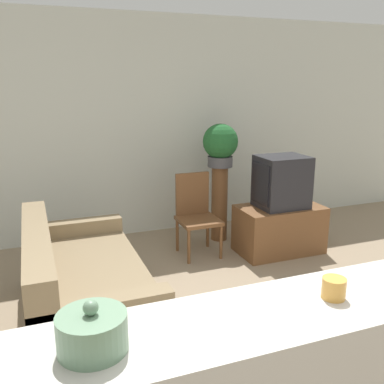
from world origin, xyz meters
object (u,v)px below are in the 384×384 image
(couch, at_px, (82,287))
(decorative_bowl, at_px, (92,332))
(potted_plant, at_px, (220,144))
(wooden_chair, at_px, (196,211))
(television, at_px, (281,182))

(couch, bearing_deg, decorative_bowl, -94.58)
(potted_plant, bearing_deg, wooden_chair, -145.64)
(wooden_chair, distance_m, potted_plant, 0.87)
(decorative_bowl, bearing_deg, television, 48.07)
(television, distance_m, decorative_bowl, 3.68)
(television, distance_m, potted_plant, 0.85)
(wooden_chair, height_order, potted_plant, potted_plant)
(television, height_order, wooden_chair, television)
(television, distance_m, wooden_chair, 1.01)
(television, xyz_separation_m, potted_plant, (-0.47, 0.61, 0.36))
(couch, height_order, decorative_bowl, decorative_bowl)
(wooden_chair, xyz_separation_m, potted_plant, (0.42, 0.29, 0.70))
(wooden_chair, bearing_deg, television, -19.72)
(television, relative_size, potted_plant, 1.13)
(potted_plant, xyz_separation_m, decorative_bowl, (-1.98, -3.34, -0.04))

